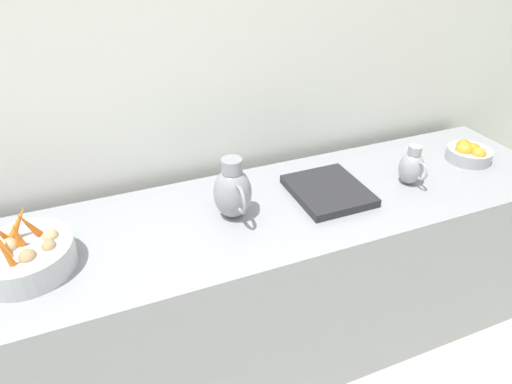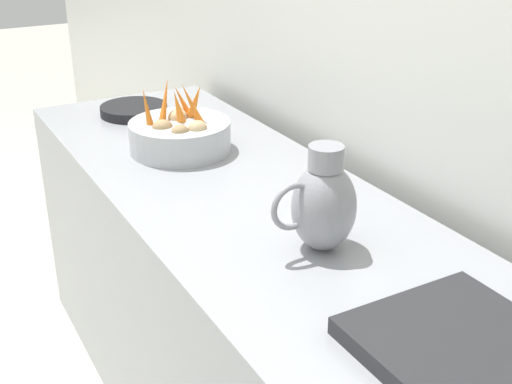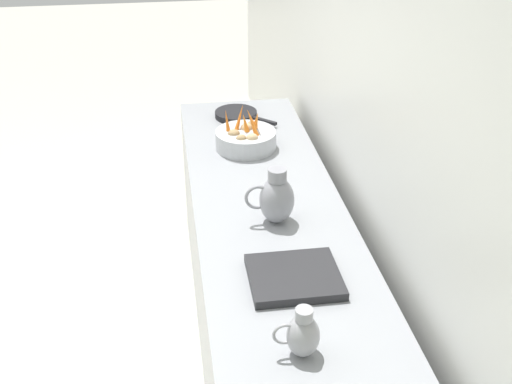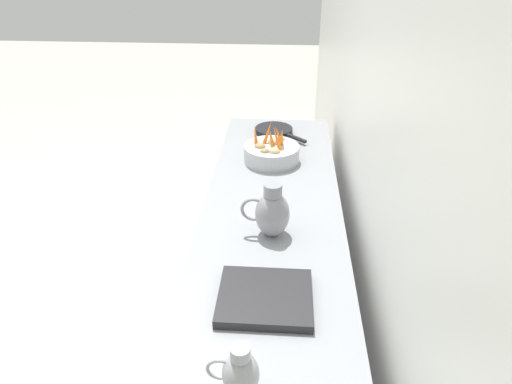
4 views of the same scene
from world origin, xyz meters
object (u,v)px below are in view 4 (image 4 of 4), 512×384
Objects in this scene: metal_pitcher_tall at (272,212)px; skillet_on_counter at (274,131)px; metal_pitcher_short at (240,373)px; vegetable_colander at (271,152)px.

metal_pitcher_tall is 0.75× the size of skillet_on_counter.
skillet_on_counter is at bearing -90.87° from metal_pitcher_short.
skillet_on_counter is (-0.00, -0.43, -0.04)m from vegetable_colander.
metal_pitcher_tall reaches higher than metal_pitcher_short.
metal_pitcher_tall is 1.19m from skillet_on_counter.
vegetable_colander reaches higher than metal_pitcher_short.
metal_pitcher_short is (0.06, 0.81, -0.03)m from metal_pitcher_tall.
metal_pitcher_short is at bearing 89.01° from vegetable_colander.
metal_pitcher_tall is (-0.03, 0.75, 0.06)m from vegetable_colander.
metal_pitcher_short is 2.00m from skillet_on_counter.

